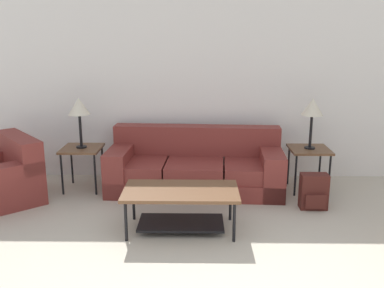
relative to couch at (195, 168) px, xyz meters
name	(u,v)px	position (x,y,z in m)	size (l,w,h in m)	color
wall_back	(204,88)	(0.12, 0.60, 1.01)	(8.91, 0.06, 2.60)	white
couch	(195,168)	(0.00, 0.00, 0.00)	(2.34, 1.05, 0.82)	maroon
armchair	(0,178)	(-2.46, -0.44, -0.01)	(1.36, 1.38, 0.80)	maroon
coffee_table	(181,200)	(-0.14, -1.27, 0.05)	(1.21, 0.65, 0.46)	brown
side_table_left	(82,152)	(-1.52, -0.01, 0.23)	(0.52, 0.53, 0.58)	brown
side_table_right	(309,153)	(1.52, -0.01, 0.23)	(0.52, 0.53, 0.58)	brown
table_lamp_left	(79,108)	(-1.52, -0.01, 0.82)	(0.28, 0.28, 0.67)	black
table_lamp_right	(312,108)	(1.52, -0.01, 0.82)	(0.28, 0.28, 0.67)	black
backpack	(314,192)	(1.43, -0.66, -0.08)	(0.32, 0.25, 0.43)	#4C1E19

